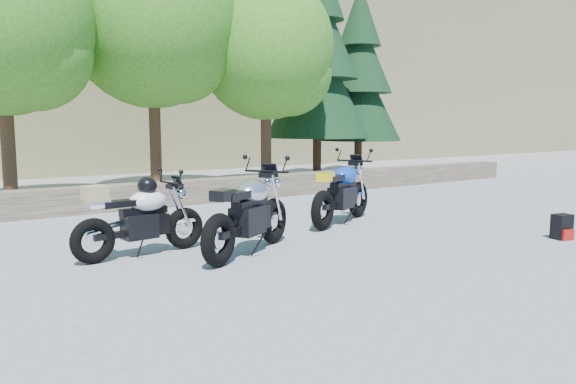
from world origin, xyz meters
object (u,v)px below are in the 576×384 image
object	(u,v)px
silver_bike	(249,215)
white_bike	(140,218)
blue_bike	(342,193)
backpack	(562,227)

from	to	relation	value
silver_bike	white_bike	xyz separation A→B (m)	(-1.23, 0.69, -0.02)
blue_bike	white_bike	bearing A→B (deg)	159.83
silver_bike	backpack	world-z (taller)	silver_bike
silver_bike	white_bike	size ratio (longest dim) A/B	1.03
backpack	blue_bike	bearing A→B (deg)	131.32
white_bike	backpack	size ratio (longest dim) A/B	4.98
blue_bike	backpack	world-z (taller)	blue_bike
white_bike	blue_bike	world-z (taller)	blue_bike
white_bike	backpack	world-z (taller)	white_bike
backpack	silver_bike	bearing A→B (deg)	165.66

